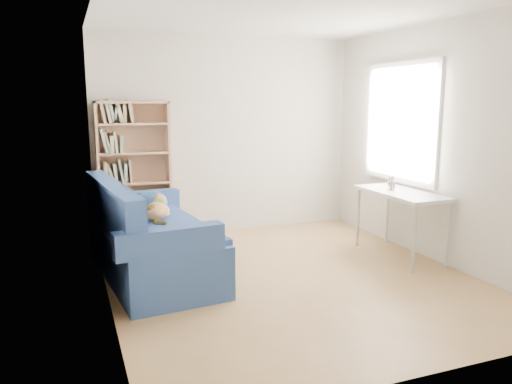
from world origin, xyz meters
TOP-DOWN VIEW (x-y plane):
  - ground at (0.00, 0.00)m, footprint 4.00×4.00m
  - room_shell at (0.10, 0.03)m, footprint 3.54×4.04m
  - sofa at (-1.31, 0.57)m, footprint 1.14×2.07m
  - bookshelf at (-1.26, 1.85)m, footprint 0.88×0.27m
  - desk at (1.47, 0.19)m, footprint 0.53×1.15m
  - pen_cup at (1.43, 0.32)m, footprint 0.09×0.09m

SIDE VIEW (x-z plane):
  - ground at x=0.00m, z-range 0.00..0.00m
  - sofa at x=-1.31m, z-range -0.12..0.85m
  - desk at x=1.47m, z-range 0.30..1.05m
  - bookshelf at x=-1.26m, z-range -0.07..1.69m
  - pen_cup at x=1.43m, z-range 0.73..0.89m
  - room_shell at x=0.10m, z-range 0.33..2.95m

